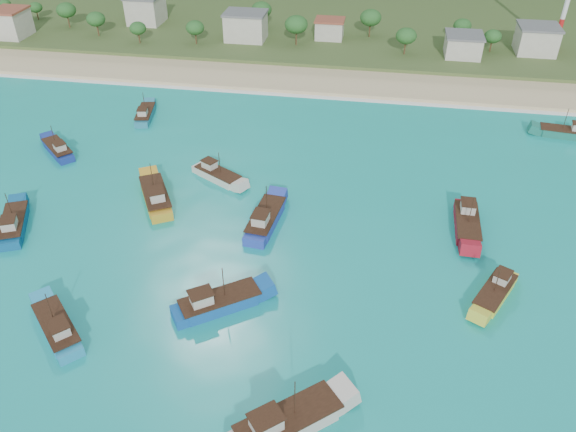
% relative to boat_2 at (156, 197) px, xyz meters
% --- Properties ---
extents(ground, '(600.00, 600.00, 0.00)m').
position_rel_boat_2_xyz_m(ground, '(30.03, -22.51, -0.92)').
color(ground, '#0D8E90').
rests_on(ground, ground).
extents(beach, '(400.00, 18.00, 1.20)m').
position_rel_boat_2_xyz_m(beach, '(30.03, 56.49, -0.92)').
color(beach, beige).
rests_on(beach, ground).
extents(land, '(400.00, 110.00, 2.40)m').
position_rel_boat_2_xyz_m(land, '(30.03, 117.49, -0.92)').
color(land, '#385123').
rests_on(land, ground).
extents(surf_line, '(400.00, 2.50, 0.08)m').
position_rel_boat_2_xyz_m(surf_line, '(30.03, 46.99, -0.92)').
color(surf_line, white).
rests_on(surf_line, ground).
extents(village, '(222.03, 28.78, 7.46)m').
position_rel_boat_2_xyz_m(village, '(32.94, 78.97, 3.92)').
color(village, beige).
rests_on(village, ground).
extents(vegetation, '(279.75, 25.78, 9.06)m').
position_rel_boat_2_xyz_m(vegetation, '(31.43, 80.90, 4.27)').
color(vegetation, '#235623').
rests_on(vegetation, ground).
extents(boat_2, '(9.23, 12.44, 7.24)m').
position_rel_boat_2_xyz_m(boat_2, '(0.00, 0.00, 0.00)').
color(boat_2, gold).
rests_on(boat_2, ground).
extents(boat_3, '(9.26, 8.88, 5.86)m').
position_rel_boat_2_xyz_m(boat_3, '(-24.22, 12.69, -0.25)').
color(boat_3, navy).
rests_on(boat_3, ground).
extents(boat_5, '(11.62, 9.59, 6.94)m').
position_rel_boat_2_xyz_m(boat_5, '(16.78, -22.24, -0.05)').
color(boat_5, '#104C9C').
rests_on(boat_5, ground).
extents(boat_11, '(9.90, 9.84, 6.37)m').
position_rel_boat_2_xyz_m(boat_11, '(-1.75, -29.75, -0.16)').
color(boat_11, teal).
rests_on(boat_11, ground).
extents(boat_14, '(10.20, 7.68, 5.96)m').
position_rel_boat_2_xyz_m(boat_14, '(8.12, 8.72, -0.23)').
color(boat_14, beige).
rests_on(boat_14, ground).
extents(boat_15, '(4.75, 10.18, 5.79)m').
position_rel_boat_2_xyz_m(boat_15, '(-13.52, 29.94, -0.26)').
color(boat_15, teal).
rests_on(boat_15, ground).
extents(boat_18, '(3.70, 11.61, 6.81)m').
position_rel_boat_2_xyz_m(boat_18, '(50.23, 1.02, -0.08)').
color(boat_18, maroon).
rests_on(boat_18, ground).
extents(boat_21, '(12.22, 11.08, 7.55)m').
position_rel_boat_2_xyz_m(boat_21, '(28.50, -38.34, 0.06)').
color(boat_21, beige).
rests_on(boat_21, ground).
extents(boat_25, '(7.22, 10.06, 5.82)m').
position_rel_boat_2_xyz_m(boat_25, '(52.60, -14.06, -0.26)').
color(boat_25, gold).
rests_on(boat_25, ground).
extents(boat_26, '(4.75, 12.24, 7.06)m').
position_rel_boat_2_xyz_m(boat_26, '(19.16, -3.27, -0.03)').
color(boat_26, '#253CA9').
rests_on(boat_26, ground).
extents(boat_27, '(7.43, 11.36, 6.49)m').
position_rel_boat_2_xyz_m(boat_27, '(-19.05, -10.84, -0.14)').
color(boat_27, '#0B4F82').
rests_on(boat_27, ground).
extents(boat_28, '(11.06, 4.55, 6.34)m').
position_rel_boat_2_xyz_m(boat_28, '(72.54, 35.70, -0.16)').
color(boat_28, '#176859').
rests_on(boat_28, ground).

